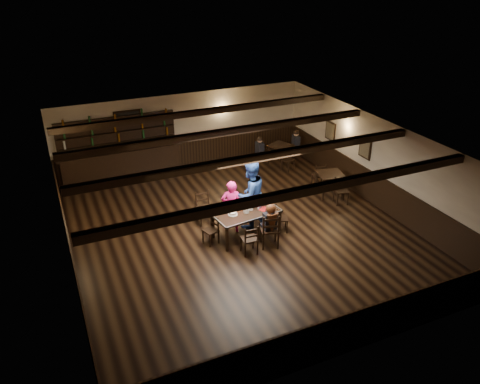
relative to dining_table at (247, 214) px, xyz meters
name	(u,v)px	position (x,y,z in m)	size (l,w,h in m)	color
ground	(240,231)	(-0.06, 0.31, -0.68)	(10.00, 10.00, 0.00)	black
room_shell	(240,174)	(-0.05, 0.35, 1.06)	(9.02, 10.02, 2.71)	beige
dining_table	(247,214)	(0.00, 0.00, 0.00)	(1.88, 1.11, 0.75)	black
chair_near_left	(250,238)	(-0.29, -0.85, -0.19)	(0.42, 0.40, 0.84)	black
chair_near_right	(270,229)	(0.32, -0.78, -0.11)	(0.57, 0.56, 0.99)	black
chair_end_left	(212,228)	(-0.96, 0.08, -0.24)	(0.43, 0.44, 0.77)	black
chair_end_right	(279,216)	(0.94, -0.11, -0.23)	(0.46, 0.47, 0.78)	black
chair_far_pushed	(204,204)	(-0.79, 1.23, -0.14)	(0.44, 0.42, 0.94)	black
woman_pink	(231,207)	(-0.28, 0.40, 0.09)	(0.56, 0.37, 1.54)	#D9106E
man_blue	(250,194)	(0.31, 0.47, 0.32)	(0.97, 0.76, 2.00)	navy
seated_person	(270,219)	(0.35, -0.71, 0.15)	(0.34, 0.51, 0.84)	black
cake	(233,213)	(-0.40, 0.01, 0.10)	(0.26, 0.26, 0.08)	white
plate_stack_a	(246,210)	(-0.02, -0.03, 0.14)	(0.16, 0.16, 0.15)	white
plate_stack_b	(250,205)	(0.15, 0.10, 0.18)	(0.19, 0.19, 0.22)	white
tea_light	(245,209)	(0.01, 0.12, 0.09)	(0.05, 0.05, 0.06)	#A5A8AD
salt_shaker	(259,208)	(0.35, 0.00, 0.12)	(0.04, 0.04, 0.10)	silver
pepper_shaker	(261,207)	(0.46, 0.02, 0.12)	(0.04, 0.04, 0.10)	#A5A8AD
drink_glass	(254,205)	(0.31, 0.19, 0.13)	(0.07, 0.07, 0.12)	silver
menu_red	(264,209)	(0.49, -0.05, 0.07)	(0.26, 0.18, 0.00)	maroon
menu_blue	(260,205)	(0.50, 0.21, 0.07)	(0.28, 0.20, 0.00)	navy
bar_counter	(121,160)	(-2.37, 5.03, 0.04)	(4.12, 0.70, 2.20)	black
back_table_a	(330,176)	(3.48, 1.20, -0.04)	(0.95, 0.95, 0.75)	black
back_table_b	(281,148)	(3.23, 4.05, -0.04)	(0.97, 0.97, 0.75)	black
bg_patron_left	(260,146)	(2.40, 4.11, 0.13)	(0.22, 0.35, 0.71)	black
bg_patron_right	(296,140)	(3.90, 4.11, 0.16)	(0.29, 0.40, 0.75)	black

